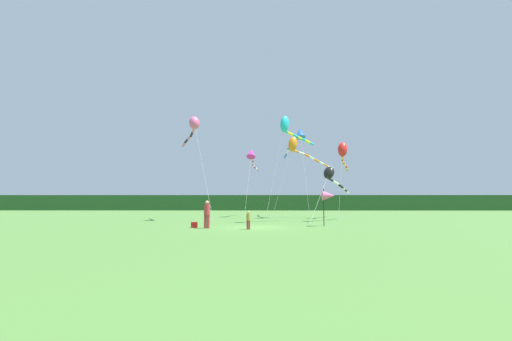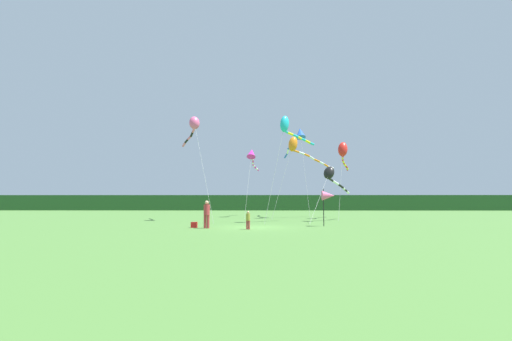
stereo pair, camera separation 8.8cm
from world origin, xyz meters
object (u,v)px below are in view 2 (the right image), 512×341
object	(u,v)px
cooler_box	(194,225)
kite_black	(332,176)
person_child	(248,219)
kite_magenta	(252,155)
kite_red	(343,151)
kite_orange	(297,147)
kite_rainbow	(194,125)
person_adult	(207,213)
banner_flag_pole	(328,196)
kite_cyan	(287,127)
kite_blue	(299,136)

from	to	relation	value
cooler_box	kite_black	xyz separation A→B (m)	(10.79, 7.92, 3.84)
person_child	kite_magenta	xyz separation A→B (m)	(-0.23, 17.65, 6.31)
person_child	kite_red	distance (m)	17.58
kite_orange	kite_magenta	xyz separation A→B (m)	(-4.75, 3.13, -0.48)
kite_rainbow	cooler_box	bearing A→B (deg)	-78.40
person_adult	banner_flag_pole	distance (m)	8.70
banner_flag_pole	kite_orange	world-z (taller)	kite_orange
kite_orange	kite_rainbow	xyz separation A→B (m)	(-9.96, -4.54, 1.37)
kite_rainbow	kite_orange	bearing A→B (deg)	24.50
kite_rainbow	kite_red	bearing A→B (deg)	14.14
person_adult	kite_red	xyz separation A→B (m)	(11.92, 12.78, 5.83)
kite_orange	kite_black	bearing A→B (deg)	-63.58
kite_rainbow	person_adult	bearing A→B (deg)	-73.62
person_child	banner_flag_pole	bearing A→B (deg)	27.56
banner_flag_pole	kite_red	xyz separation A→B (m)	(3.55, 10.73, 4.69)
person_adult	kite_black	size ratio (longest dim) A/B	0.22
kite_magenta	kite_black	world-z (taller)	kite_magenta
kite_red	kite_cyan	bearing A→B (deg)	-133.73
kite_cyan	kite_blue	bearing A→B (deg)	78.22
kite_black	person_adult	bearing A→B (deg)	-139.49
kite_blue	kite_orange	distance (m)	2.54
person_adult	kite_orange	xyz separation A→B (m)	(7.29, 13.64, 6.43)
kite_orange	kite_cyan	xyz separation A→B (m)	(-1.49, -7.27, 0.64)
kite_cyan	cooler_box	bearing A→B (deg)	-138.90
banner_flag_pole	kite_blue	distance (m)	15.20
kite_red	kite_black	xyz separation A→B (m)	(-2.05, -4.34, -2.81)
kite_magenta	kite_black	distance (m)	11.49
kite_cyan	kite_rainbow	bearing A→B (deg)	162.13
person_child	kite_red	xyz separation A→B (m)	(9.17, 13.66, 6.19)
person_child	kite_magenta	bearing A→B (deg)	90.74
person_adult	kite_red	distance (m)	18.42
cooler_box	kite_red	distance (m)	18.96
cooler_box	kite_cyan	size ratio (longest dim) A/B	0.05
kite_blue	kite_orange	world-z (taller)	kite_blue
kite_blue	kite_rainbow	xyz separation A→B (m)	(-10.40, -6.51, -0.17)
kite_blue	cooler_box	bearing A→B (deg)	-119.78
person_child	banner_flag_pole	distance (m)	6.51
person_child	kite_cyan	world-z (taller)	kite_cyan
kite_orange	cooler_box	bearing A→B (deg)	-122.00
kite_orange	kite_cyan	distance (m)	7.45
kite_blue	kite_rainbow	size ratio (longest dim) A/B	1.02
person_child	kite_black	size ratio (longest dim) A/B	0.14
kite_blue	kite_red	size ratio (longest dim) A/B	1.26
cooler_box	banner_flag_pole	world-z (taller)	banner_flag_pole
kite_blue	kite_orange	size ratio (longest dim) A/B	1.16
kite_blue	kite_magenta	world-z (taller)	kite_blue
banner_flag_pole	kite_red	size ratio (longest dim) A/B	0.34
kite_magenta	kite_rainbow	bearing A→B (deg)	-124.17
banner_flag_pole	kite_cyan	size ratio (longest dim) A/B	0.29
kite_magenta	kite_blue	bearing A→B (deg)	-12.64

